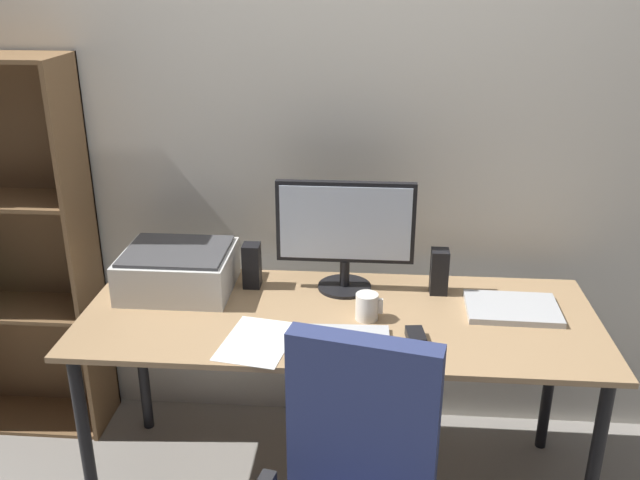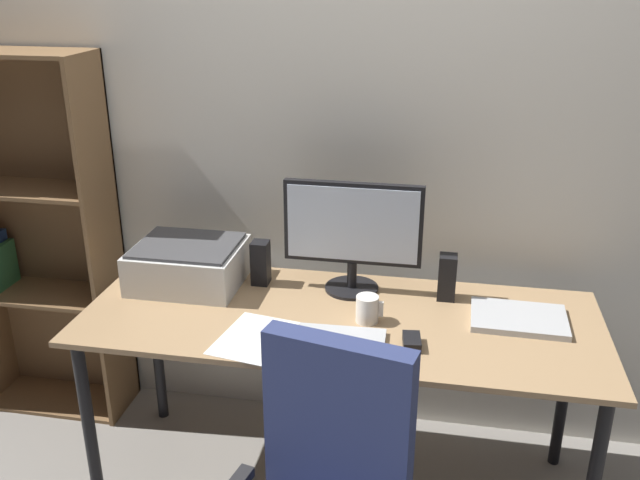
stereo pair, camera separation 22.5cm
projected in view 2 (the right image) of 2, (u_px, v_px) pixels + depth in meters
back_wall at (363, 124)px, 2.66m from camera, size 6.40×0.10×2.60m
desk at (340, 335)px, 2.42m from camera, size 1.80×0.71×0.74m
monitor at (353, 230)px, 2.49m from camera, size 0.51×0.20×0.42m
keyboard at (341, 336)px, 2.24m from camera, size 0.29×0.12×0.02m
mouse at (412, 342)px, 2.20m from camera, size 0.07×0.10×0.03m
coffee_mug at (367, 309)px, 2.34m from camera, size 0.09×0.08×0.09m
laptop at (519, 318)px, 2.35m from camera, size 0.33×0.24×0.02m
speaker_left at (261, 263)px, 2.60m from camera, size 0.06×0.07×0.17m
speaker_right at (447, 277)px, 2.48m from camera, size 0.06×0.07×0.17m
printer at (188, 264)px, 2.61m from camera, size 0.40×0.34×0.16m
paper_sheet at (254, 338)px, 2.25m from camera, size 0.26×0.33×0.00m
bookshelf at (38, 242)px, 2.93m from camera, size 0.64×0.28×1.57m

